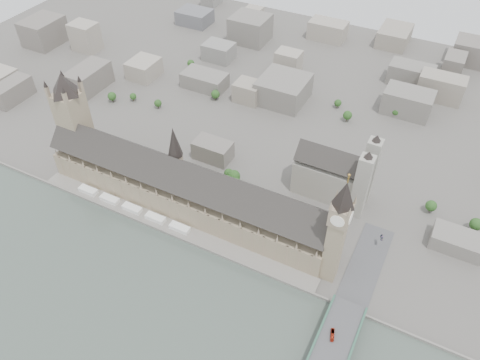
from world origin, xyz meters
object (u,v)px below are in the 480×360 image
at_px(westminster_abbey, 335,174).
at_px(red_bus_north, 332,335).
at_px(elizabeth_tower, 338,226).
at_px(palace_of_westminster, 185,189).
at_px(victoria_tower, 73,117).
at_px(car_approach, 382,238).

xyz_separation_m(westminster_abbey, red_bus_north, (47.98, -140.94, -13.50)).
bearing_deg(elizabeth_tower, red_bus_north, -68.81).
bearing_deg(palace_of_westminster, victoria_tower, 177.04).
xyz_separation_m(elizabeth_tower, victoria_tower, (-260.00, 18.00, -2.88)).
bearing_deg(red_bus_north, palace_of_westminster, 142.22).
height_order(westminster_abbey, red_bus_north, westminster_abbey).
bearing_deg(car_approach, victoria_tower, 168.54).
bearing_deg(palace_of_westminster, elizabeth_tower, -4.85).
height_order(palace_of_westminster, victoria_tower, victoria_tower).
distance_m(elizabeth_tower, car_approach, 72.20).
height_order(palace_of_westminster, elizabeth_tower, elizabeth_tower).
height_order(victoria_tower, red_bus_north, victoria_tower).
bearing_deg(car_approach, red_bus_north, -111.44).
relative_size(elizabeth_tower, westminster_abbey, 1.58).
bearing_deg(victoria_tower, car_approach, 5.71).
distance_m(victoria_tower, car_approach, 293.23).
relative_size(victoria_tower, car_approach, 17.92).
xyz_separation_m(palace_of_westminster, elizabeth_tower, (138.00, -11.70, 35.38)).
relative_size(palace_of_westminster, car_approach, 47.49).
distance_m(elizabeth_tower, westminster_abbey, 96.91).
height_order(elizabeth_tower, car_approach, elizabeth_tower).
relative_size(westminster_abbey, red_bus_north, 7.09).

